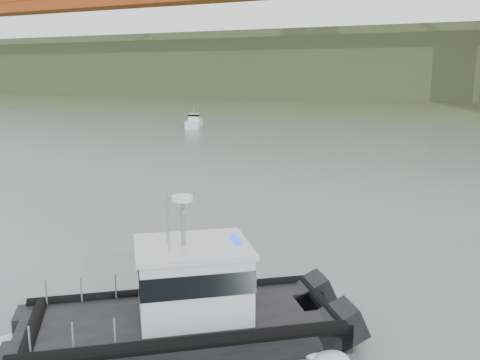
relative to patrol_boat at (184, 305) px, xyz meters
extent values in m
plane|color=slate|center=(-4.20, 3.91, -1.16)|extent=(400.00, 400.00, 0.00)
cube|color=#354728|center=(-4.20, 95.91, -1.16)|extent=(500.00, 44.72, 16.25)
cube|color=#354728|center=(-4.20, 123.91, 4.84)|extent=(500.00, 70.00, 18.00)
cube|color=#354728|center=(-4.20, 148.91, 9.84)|extent=(500.00, 60.00, 16.00)
cube|color=black|center=(-0.83, 0.84, -0.80)|extent=(8.22, 6.78, 1.04)
cube|color=black|center=(0.61, -1.01, -0.80)|extent=(8.22, 6.78, 1.04)
cube|color=black|center=(-0.45, -0.36, -0.38)|extent=(8.64, 7.83, 0.22)
cube|color=silver|center=(0.23, 0.18, 0.72)|extent=(4.07, 3.98, 2.00)
cube|color=black|center=(0.23, 0.18, 1.08)|extent=(4.14, 4.05, 0.65)
cube|color=silver|center=(0.23, 0.18, 1.79)|extent=(4.31, 4.23, 0.14)
cylinder|color=gray|center=(0.03, 0.02, 2.51)|extent=(0.14, 0.14, 1.56)
cylinder|color=white|center=(0.03, 0.02, 3.24)|extent=(0.61, 0.61, 0.16)
cube|color=white|center=(-32.01, 55.02, -0.68)|extent=(4.04, 6.04, 1.15)
cube|color=white|center=(-32.20, 55.46, 0.28)|extent=(2.32, 2.72, 1.15)
cube|color=black|center=(-32.20, 55.46, 0.66)|extent=(2.38, 2.78, 0.34)
cylinder|color=gray|center=(-32.01, 55.02, 1.33)|extent=(0.08, 0.08, 1.15)
camera|label=1|loc=(7.88, -12.57, 6.75)|focal=40.00mm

